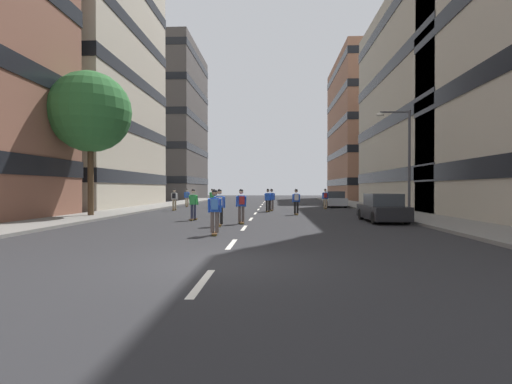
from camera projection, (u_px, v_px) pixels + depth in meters
ground_plane at (258, 210)px, 31.28m from camera, size 132.40×132.40×0.00m
sidewalk_left at (149, 207)px, 34.53m from camera, size 3.35×60.68×0.14m
sidewalk_right at (373, 208)px, 33.53m from camera, size 3.35×60.68×0.14m
lane_markings at (258, 209)px, 32.21m from camera, size 0.16×52.20×0.01m
building_left_mid at (60, 15)px, 36.96m from camera, size 15.83×17.84×37.25m
building_left_far at (154, 124)px, 65.58m from camera, size 15.83×17.97×25.85m
building_right_mid at (471, 101)px, 35.11m from camera, size 15.83×22.21×19.58m
building_right_far at (383, 129)px, 63.66m from camera, size 15.83×20.78×23.39m
parked_car_near at (334, 200)px, 36.71m from camera, size 1.82×4.40×1.52m
parked_car_mid at (383, 209)px, 20.35m from camera, size 1.82×4.40×1.52m
street_tree_near at (90, 112)px, 23.51m from camera, size 4.97×4.97×8.90m
streetlamp_right at (403, 151)px, 23.45m from camera, size 2.13×0.30×6.50m
skater_0 at (193, 203)px, 21.32m from camera, size 0.56×0.92×1.78m
skater_1 at (241, 204)px, 19.24m from camera, size 0.57×0.92×1.78m
skater_2 at (296, 200)px, 25.72m from camera, size 0.54×0.91×1.78m
skater_3 at (187, 196)px, 37.00m from camera, size 0.56×0.92×1.78m
skater_4 at (268, 199)px, 28.83m from camera, size 0.57×0.92×1.78m
skater_5 at (220, 205)px, 18.05m from camera, size 0.55×0.91×1.78m
skater_6 at (272, 199)px, 30.28m from camera, size 0.54×0.91×1.78m
skater_7 at (174, 198)px, 30.84m from camera, size 0.54×0.90×1.78m
skater_8 at (325, 197)px, 33.19m from camera, size 0.53×0.90×1.78m
skater_9 at (215, 209)px, 14.60m from camera, size 0.55×0.92×1.78m
skater_10 at (212, 197)px, 35.21m from camera, size 0.55×0.92×1.78m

